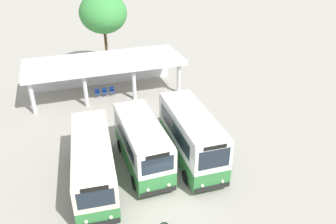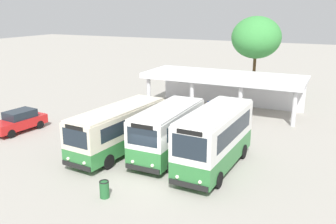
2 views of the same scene
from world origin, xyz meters
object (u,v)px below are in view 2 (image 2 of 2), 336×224
city_bus_nearest_orange (119,128)px  waiting_chair_middle_seat (224,107)px  city_bus_second_in_row (168,130)px  city_bus_middle_cream (215,137)px  waiting_chair_second_from_end (216,106)px  litter_bin_apron (104,189)px  parked_car_flank (19,121)px  waiting_chair_end_by_column (209,105)px

city_bus_nearest_orange → waiting_chair_middle_seat: (3.35, 12.25, -1.17)m
city_bus_second_in_row → city_bus_middle_cream: city_bus_middle_cream is taller
city_bus_second_in_row → city_bus_middle_cream: bearing=-7.7°
waiting_chair_middle_seat → city_bus_nearest_orange: bearing=-105.3°
waiting_chair_second_from_end → litter_bin_apron: (-0.02, -17.69, -0.07)m
city_bus_second_in_row → waiting_chair_second_from_end: city_bus_second_in_row is taller
city_bus_second_in_row → waiting_chair_second_from_end: size_ratio=7.97×
city_bus_middle_cream → waiting_chair_second_from_end: 12.62m
parked_car_flank → litter_bin_apron: bearing=-25.7°
city_bus_middle_cream → waiting_chair_end_by_column: size_ratio=8.68×
city_bus_middle_cream → parked_car_flank: (-15.78, 0.03, -1.13)m
parked_car_flank → waiting_chair_middle_seat: size_ratio=5.06×
city_bus_second_in_row → litter_bin_apron: (-0.59, -6.18, -1.33)m
city_bus_second_in_row → waiting_chair_middle_seat: 11.59m
parked_car_flank → litter_bin_apron: parked_car_flank is taller
city_bus_nearest_orange → waiting_chair_middle_seat: 12.75m
city_bus_second_in_row → waiting_chair_middle_seat: city_bus_second_in_row is taller
city_bus_nearest_orange → waiting_chair_middle_seat: city_bus_nearest_orange is taller
city_bus_second_in_row → waiting_chair_second_from_end: 11.59m
city_bus_second_in_row → waiting_chair_end_by_column: (-1.27, 11.53, -1.26)m
city_bus_second_in_row → city_bus_middle_cream: 3.26m
litter_bin_apron → waiting_chair_second_from_end: bearing=89.9°
waiting_chair_end_by_column → waiting_chair_middle_seat: bearing=-0.2°
city_bus_second_in_row → waiting_chair_second_from_end: (-0.57, 11.51, -1.26)m
city_bus_nearest_orange → waiting_chair_end_by_column: (1.96, 12.26, -1.17)m
city_bus_middle_cream → litter_bin_apron: bearing=-123.6°
city_bus_second_in_row → parked_car_flank: size_ratio=1.57×
parked_car_flank → city_bus_second_in_row: bearing=1.9°
city_bus_second_in_row → parked_car_flank: city_bus_second_in_row is taller
waiting_chair_second_from_end → waiting_chair_middle_seat: bearing=1.3°
waiting_chair_end_by_column → litter_bin_apron: size_ratio=0.96×
parked_car_flank → waiting_chair_second_from_end: 16.91m
waiting_chair_second_from_end → city_bus_middle_cream: bearing=-72.4°
city_bus_nearest_orange → litter_bin_apron: size_ratio=9.01×
waiting_chair_middle_seat → city_bus_second_in_row: bearing=-90.6°
waiting_chair_end_by_column → waiting_chair_second_from_end: 0.69m
city_bus_middle_cream → waiting_chair_second_from_end: (-3.80, 11.95, -1.43)m
city_bus_nearest_orange → litter_bin_apron: 6.18m
city_bus_nearest_orange → waiting_chair_end_by_column: city_bus_nearest_orange is taller
parked_car_flank → litter_bin_apron: (11.97, -5.77, -0.37)m
city_bus_middle_cream → city_bus_nearest_orange: bearing=-177.4°
parked_car_flank → waiting_chair_middle_seat: bearing=43.3°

